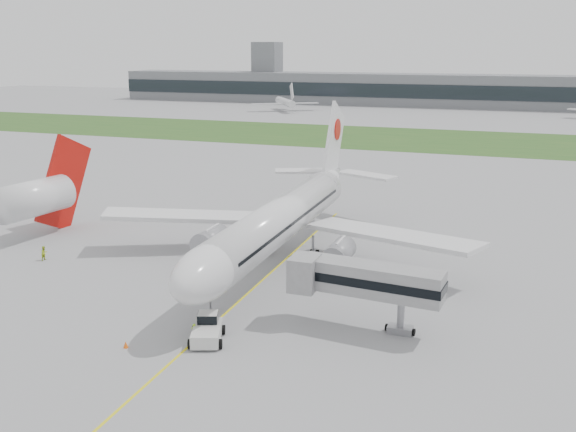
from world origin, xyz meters
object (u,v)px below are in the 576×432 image
(pushback_tug, at_px, (207,329))
(jet_bridge, at_px, (361,279))
(ground_crew_near, at_px, (194,332))
(neighbor_aircraft, at_px, (38,196))
(airliner, at_px, (283,217))

(pushback_tug, relative_size, jet_bridge, 0.34)
(ground_crew_near, relative_size, neighbor_aircraft, 0.09)
(pushback_tug, bearing_deg, airliner, 72.62)
(pushback_tug, distance_m, neighbor_aircraft, 42.80)
(pushback_tug, height_order, jet_bridge, jet_bridge)
(airliner, distance_m, jet_bridge, 20.59)
(ground_crew_near, height_order, neighbor_aircraft, neighbor_aircraft)
(jet_bridge, bearing_deg, pushback_tug, -145.08)
(pushback_tug, bearing_deg, neighbor_aircraft, 129.16)
(airliner, distance_m, pushback_tug, 23.09)
(pushback_tug, distance_m, ground_crew_near, 1.19)
(pushback_tug, bearing_deg, jet_bridge, 9.42)
(jet_bridge, height_order, ground_crew_near, jet_bridge)
(airliner, height_order, neighbor_aircraft, airliner)
(ground_crew_near, bearing_deg, neighbor_aircraft, -39.04)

